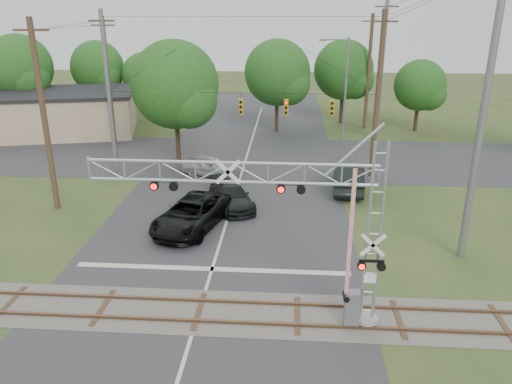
# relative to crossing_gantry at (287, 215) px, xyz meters

# --- Properties ---
(ground) EXTENTS (160.00, 160.00, 0.00)m
(ground) POSITION_rel_crossing_gantry_xyz_m (-3.47, -1.64, -4.55)
(ground) COLOR #2D411E
(ground) RESTS_ON ground
(road_main) EXTENTS (14.00, 90.00, 0.02)m
(road_main) POSITION_rel_crossing_gantry_xyz_m (-3.47, 8.36, -4.54)
(road_main) COLOR #2A2B2D
(road_main) RESTS_ON ground
(road_cross) EXTENTS (90.00, 12.00, 0.02)m
(road_cross) POSITION_rel_crossing_gantry_xyz_m (-3.47, 22.36, -4.54)
(road_cross) COLOR #2A2B2D
(road_cross) RESTS_ON ground
(railroad_track) EXTENTS (90.00, 3.20, 0.17)m
(railroad_track) POSITION_rel_crossing_gantry_xyz_m (-3.47, 0.36, -4.52)
(railroad_track) COLOR #4E4B44
(railroad_track) RESTS_ON ground
(crossing_gantry) EXTENTS (10.93, 0.94, 7.35)m
(crossing_gantry) POSITION_rel_crossing_gantry_xyz_m (0.00, 0.00, 0.00)
(crossing_gantry) COLOR gray
(crossing_gantry) RESTS_ON ground
(traffic_signal_span) EXTENTS (19.34, 0.36, 11.50)m
(traffic_signal_span) POSITION_rel_crossing_gantry_xyz_m (-2.53, 18.36, 1.08)
(traffic_signal_span) COLOR slate
(traffic_signal_span) RESTS_ON ground
(pickup_black) EXTENTS (4.26, 6.52, 1.67)m
(pickup_black) POSITION_rel_crossing_gantry_xyz_m (-5.30, 8.45, -3.71)
(pickup_black) COLOR black
(pickup_black) RESTS_ON ground
(car_dark) EXTENTS (3.75, 5.25, 1.41)m
(car_dark) POSITION_rel_crossing_gantry_xyz_m (-3.46, 11.72, -3.84)
(car_dark) COLOR black
(car_dark) RESTS_ON ground
(sedan_silver) EXTENTS (4.63, 3.15, 1.46)m
(sedan_silver) POSITION_rel_crossing_gantry_xyz_m (-5.66, 17.59, -3.82)
(sedan_silver) COLOR gray
(sedan_silver) RESTS_ON ground
(suv_dark) EXTENTS (2.32, 5.61, 1.81)m
(suv_dark) POSITION_rel_crossing_gantry_xyz_m (4.02, 15.30, -3.65)
(suv_dark) COLOR black
(suv_dark) RESTS_ON ground
(commercial_building) EXTENTS (18.91, 12.64, 4.04)m
(commercial_building) POSITION_rel_crossing_gantry_xyz_m (-23.67, 28.98, -2.52)
(commercial_building) COLOR tan
(commercial_building) RESTS_ON ground
(streetlight) EXTENTS (2.47, 0.26, 9.27)m
(streetlight) POSITION_rel_crossing_gantry_xyz_m (4.43, 26.05, 0.64)
(streetlight) COLOR slate
(streetlight) RESTS_ON ground
(utility_poles) EXTENTS (26.11, 27.67, 13.81)m
(utility_poles) POSITION_rel_crossing_gantry_xyz_m (-0.43, 20.39, 1.52)
(utility_poles) COLOR #3D281C
(utility_poles) RESTS_ON ground
(treeline) EXTENTS (55.44, 23.62, 9.42)m
(treeline) POSITION_rel_crossing_gantry_xyz_m (-5.17, 30.39, 0.98)
(treeline) COLOR #332317
(treeline) RESTS_ON ground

